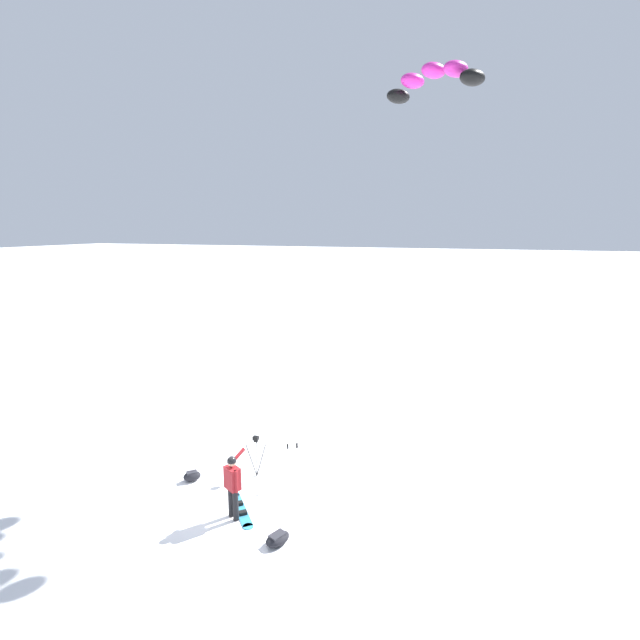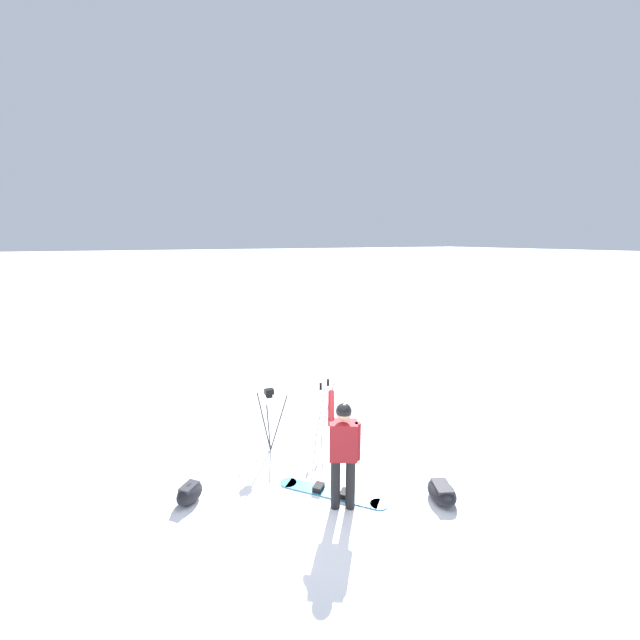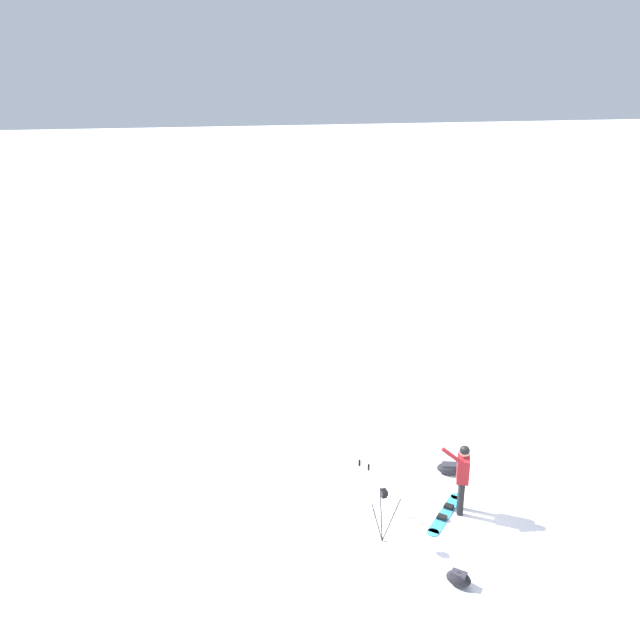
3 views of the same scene
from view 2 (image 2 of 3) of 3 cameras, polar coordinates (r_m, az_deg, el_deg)
name	(u,v)px [view 2 (image 2 of 3)]	position (r m, az deg, el deg)	size (l,w,h in m)	color
ground_plane	(320,506)	(6.56, -0.05, -25.16)	(300.00, 300.00, 0.00)	white
snowboarder	(343,445)	(6.02, 3.38, -17.51)	(0.75, 0.48, 1.67)	black
snowboard	(332,492)	(6.79, 1.68, -23.47)	(1.38, 1.27, 0.10)	teal
gear_bag_large	(442,492)	(6.87, 17.06, -22.47)	(0.73, 0.61, 0.25)	black
camera_tripod	(270,406)	(7.56, -7.24, -12.20)	(0.65, 0.52, 1.23)	#262628
gear_bag_small	(190,493)	(6.84, -18.20, -22.47)	(0.55, 0.56, 0.29)	black
ski_poles	(324,401)	(8.00, 0.63, -11.48)	(0.38, 0.39, 1.18)	gray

